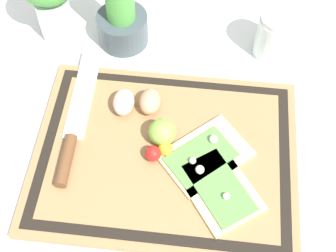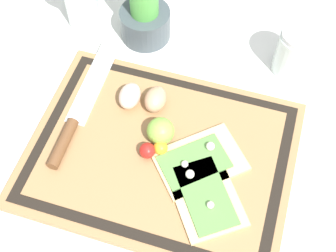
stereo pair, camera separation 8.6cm
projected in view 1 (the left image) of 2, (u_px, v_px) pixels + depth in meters
The scene contains 12 objects.
ground_plane at pixel (165, 157), 0.87m from camera, with size 6.00×6.00×0.00m, color silver.
cutting_board at pixel (165, 155), 0.86m from camera, with size 0.48×0.37×0.02m.
pizza_slice_near at pixel (216, 184), 0.81m from camera, with size 0.19×0.20×0.02m.
pizza_slice_far at pixel (205, 155), 0.84m from camera, with size 0.18×0.18×0.02m.
knife at pixel (72, 135), 0.86m from camera, with size 0.04×0.31×0.02m.
egg_brown at pixel (150, 102), 0.89m from camera, with size 0.04×0.06×0.04m, color tan.
egg_pink at pixel (124, 102), 0.89m from camera, with size 0.04×0.06×0.04m, color beige.
lime at pixel (162, 132), 0.85m from camera, with size 0.05×0.05×0.05m, color #7FB742.
cherry_tomato_red at pixel (153, 153), 0.84m from camera, with size 0.03×0.03×0.03m, color red.
cherry_tomato_yellow at pixel (167, 150), 0.84m from camera, with size 0.03×0.03×0.03m, color gold.
herb_pot at pixel (121, 10), 0.95m from camera, with size 0.11×0.11×0.25m.
sauce_jar at pixel (275, 37), 0.97m from camera, with size 0.08×0.08×0.10m.
Camera 1 is at (0.05, -0.41, 0.76)m, focal length 50.00 mm.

